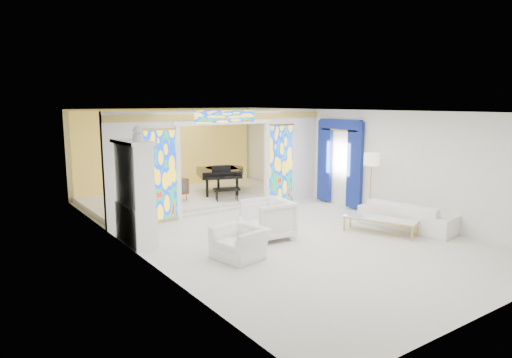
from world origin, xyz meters
TOP-DOWN VIEW (x-y plane):
  - floor at (0.00, 0.00)m, footprint 12.00×12.00m
  - ceiling at (0.00, 0.00)m, footprint 7.00×12.00m
  - wall_back at (0.00, 6.00)m, footprint 7.00×0.02m
  - wall_front at (0.00, -6.00)m, footprint 7.00×0.02m
  - wall_left at (-3.50, 0.00)m, footprint 0.02×12.00m
  - wall_right at (3.50, 0.00)m, footprint 0.02×12.00m
  - partition_wall at (0.00, 2.00)m, footprint 7.00×0.22m
  - stained_glass_left at (-2.03, 1.89)m, footprint 0.90×0.04m
  - stained_glass_right at (2.03, 1.89)m, footprint 0.90×0.04m
  - stained_glass_transom at (0.00, 1.89)m, footprint 2.00×0.04m
  - alcove_platform at (0.00, 4.10)m, footprint 6.80×3.80m
  - gold_curtain_back at (0.00, 5.88)m, footprint 6.70×0.10m
  - chandelier at (0.20, 4.00)m, footprint 0.48×0.48m
  - blue_drapes at (3.40, 0.70)m, footprint 0.14×1.85m
  - china_cabinet at (-3.22, 0.60)m, footprint 0.56×1.46m
  - armchair_left at (-1.84, -1.67)m, footprint 1.06×1.16m
  - armchair_right at (-0.53, -0.89)m, footprint 1.13×1.10m
  - sofa at (2.95, -2.24)m, footprint 1.36×2.54m
  - side_table at (-1.38, -0.96)m, footprint 0.58×0.58m
  - vase at (-1.38, -0.96)m, footprint 0.21×0.21m
  - coffee_table at (1.99, -2.15)m, footprint 1.23×1.85m
  - floor_lamp at (3.20, -0.76)m, footprint 0.57×0.57m
  - grand_piano at (1.04, 3.91)m, footprint 2.09×2.61m
  - tv_console at (-0.83, 3.45)m, footprint 0.65×0.49m

SIDE VIEW (x-z plane):
  - floor at x=0.00m, z-range 0.00..0.00m
  - alcove_platform at x=0.00m, z-range 0.00..0.18m
  - armchair_left at x=-1.84m, z-range 0.00..0.66m
  - sofa at x=2.95m, z-range 0.00..0.70m
  - side_table at x=-1.38m, z-range 0.08..0.63m
  - coffee_table at x=1.99m, z-range 0.17..0.56m
  - armchair_right at x=-0.53m, z-range 0.00..0.94m
  - vase at x=-1.38m, z-range 0.55..0.72m
  - tv_console at x=-0.83m, z-range 0.28..0.98m
  - grand_piano at x=1.04m, z-range 0.36..1.36m
  - china_cabinet at x=-3.22m, z-range -0.19..2.53m
  - stained_glass_left at x=-2.03m, z-range 0.10..2.50m
  - stained_glass_right at x=2.03m, z-range 0.10..2.50m
  - wall_back at x=0.00m, z-range 0.00..3.00m
  - wall_front at x=0.00m, z-range 0.00..3.00m
  - wall_left at x=-3.50m, z-range 0.00..3.00m
  - wall_right at x=3.50m, z-range 0.00..3.00m
  - gold_curtain_back at x=0.00m, z-range 0.05..2.95m
  - floor_lamp at x=3.20m, z-range 0.64..2.45m
  - blue_drapes at x=3.40m, z-range 0.25..2.90m
  - partition_wall at x=0.00m, z-range 0.15..3.15m
  - chandelier at x=0.20m, z-range 2.40..2.70m
  - stained_glass_transom at x=0.00m, z-range 2.65..2.99m
  - ceiling at x=0.00m, z-range 2.99..3.01m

